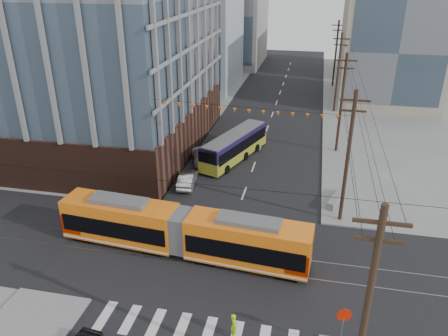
% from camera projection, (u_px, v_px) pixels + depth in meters
% --- Properties ---
extents(ground, '(160.00, 160.00, 0.00)m').
position_uv_depth(ground, '(208.00, 295.00, 27.82)').
color(ground, slate).
extents(office_building, '(30.00, 25.00, 28.60)m').
position_uv_depth(office_building, '(57.00, 15.00, 46.32)').
color(office_building, '#381E16').
rests_on(office_building, ground).
extents(bg_bldg_nw_near, '(18.00, 16.00, 18.00)m').
position_uv_depth(bg_bldg_nw_near, '(183.00, 32.00, 73.35)').
color(bg_bldg_nw_near, '#8C99A5').
rests_on(bg_bldg_nw_near, ground).
extents(bg_bldg_ne_near, '(14.00, 14.00, 16.00)m').
position_uv_depth(bg_bldg_ne_near, '(391.00, 49.00, 64.03)').
color(bg_bldg_ne_near, gray).
rests_on(bg_bldg_ne_near, ground).
extents(bg_bldg_nw_far, '(16.00, 18.00, 20.00)m').
position_uv_depth(bg_bldg_nw_far, '(225.00, 14.00, 90.11)').
color(bg_bldg_nw_far, gray).
rests_on(bg_bldg_nw_far, ground).
extents(bg_bldg_ne_far, '(16.00, 16.00, 14.00)m').
position_uv_depth(bg_bldg_ne_far, '(387.00, 37.00, 81.82)').
color(bg_bldg_ne_far, '#8C99A5').
rests_on(bg_bldg_ne_far, ground).
extents(utility_pole_near, '(0.30, 0.30, 11.00)m').
position_uv_depth(utility_pole_near, '(365.00, 317.00, 18.58)').
color(utility_pole_near, black).
rests_on(utility_pole_near, ground).
extents(utility_pole_far, '(0.30, 0.30, 11.00)m').
position_uv_depth(utility_pole_far, '(336.00, 54.00, 73.58)').
color(utility_pole_far, black).
rests_on(utility_pole_far, ground).
extents(streetcar, '(18.56, 4.13, 3.55)m').
position_uv_depth(streetcar, '(182.00, 231.00, 31.28)').
color(streetcar, orange).
rests_on(streetcar, ground).
extents(city_bus, '(5.66, 10.84, 3.02)m').
position_uv_depth(city_bus, '(235.00, 146.00, 46.77)').
color(city_bus, '#1B1139').
rests_on(city_bus, ground).
extents(parked_car_silver, '(1.82, 4.15, 1.32)m').
position_uv_depth(parked_car_silver, '(187.00, 179.00, 41.40)').
color(parked_car_silver, '#BEBEBE').
rests_on(parked_car_silver, ground).
extents(parked_car_white, '(3.83, 5.58, 1.50)m').
position_uv_depth(parked_car_white, '(203.00, 155.00, 46.57)').
color(parked_car_white, silver).
rests_on(parked_car_white, ground).
extents(parked_car_grey, '(2.83, 4.82, 1.26)m').
position_uv_depth(parked_car_grey, '(209.00, 149.00, 48.43)').
color(parked_car_grey, '#50525F').
rests_on(parked_car_grey, ground).
extents(pedestrian, '(0.53, 0.67, 1.60)m').
position_uv_depth(pedestrian, '(234.00, 326.00, 24.39)').
color(pedestrian, '#B6E413').
rests_on(pedestrian, ground).
extents(stop_sign, '(0.99, 0.99, 2.74)m').
position_uv_depth(stop_sign, '(342.00, 332.00, 23.25)').
color(stop_sign, red).
rests_on(stop_sign, ground).
extents(jersey_barrier, '(2.08, 3.98, 0.78)m').
position_uv_depth(jersey_barrier, '(337.00, 199.00, 38.53)').
color(jersey_barrier, slate).
rests_on(jersey_barrier, ground).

